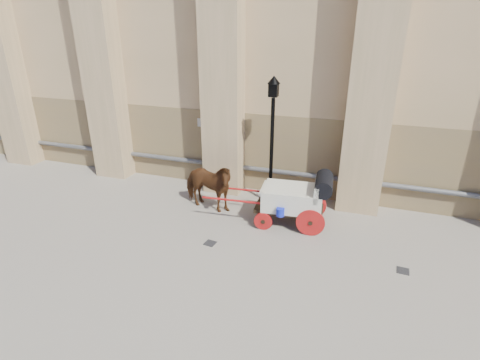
% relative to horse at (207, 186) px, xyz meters
% --- Properties ---
extents(ground, '(90.00, 90.00, 0.00)m').
position_rel_horse_xyz_m(ground, '(0.94, -1.83, -0.90)').
color(ground, slate).
rests_on(ground, ground).
extents(horse, '(2.28, 1.37, 1.80)m').
position_rel_horse_xyz_m(horse, '(0.00, 0.00, 0.00)').
color(horse, '#59321C').
rests_on(horse, ground).
extents(carriage, '(4.15, 1.56, 1.78)m').
position_rel_horse_xyz_m(carriage, '(3.11, -0.05, 0.06)').
color(carriage, black).
rests_on(carriage, ground).
extents(street_lamp, '(0.42, 0.42, 4.51)m').
position_rel_horse_xyz_m(street_lamp, '(1.92, 1.19, 1.51)').
color(street_lamp, black).
rests_on(street_lamp, ground).
extents(drain_grate_near, '(0.36, 0.36, 0.01)m').
position_rel_horse_xyz_m(drain_grate_near, '(0.92, -2.02, -0.89)').
color(drain_grate_near, black).
rests_on(drain_grate_near, ground).
extents(drain_grate_far, '(0.34, 0.34, 0.01)m').
position_rel_horse_xyz_m(drain_grate_far, '(6.30, -1.61, -0.89)').
color(drain_grate_far, black).
rests_on(drain_grate_far, ground).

